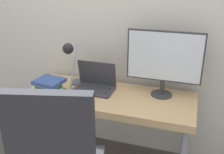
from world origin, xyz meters
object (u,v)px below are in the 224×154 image
object	(u,v)px
laptop	(95,84)
desk_lamp	(72,61)
book_stack	(49,87)
game_controller	(53,95)
monitor	(164,59)

from	to	relation	value
laptop	desk_lamp	distance (m)	0.28
desk_lamp	book_stack	size ratio (longest dim) A/B	1.52
game_controller	book_stack	bearing A→B (deg)	147.20
laptop	game_controller	distance (m)	0.37
desk_lamp	book_stack	distance (m)	0.30
monitor	game_controller	bearing A→B (deg)	-159.55
laptop	book_stack	distance (m)	0.39
monitor	desk_lamp	world-z (taller)	monitor
monitor	game_controller	distance (m)	0.96
desk_lamp	game_controller	bearing A→B (deg)	-108.50
monitor	desk_lamp	distance (m)	0.78
game_controller	desk_lamp	bearing A→B (deg)	71.50
laptop	book_stack	bearing A→B (deg)	-147.97
laptop	desk_lamp	world-z (taller)	desk_lamp
laptop	monitor	distance (m)	0.64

